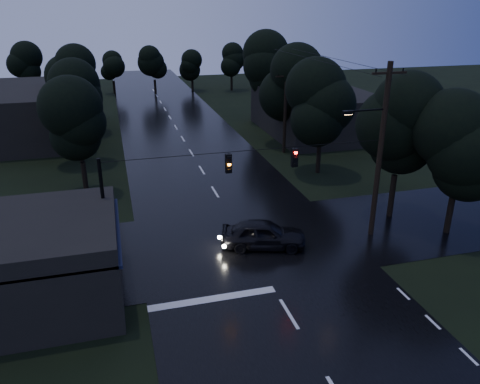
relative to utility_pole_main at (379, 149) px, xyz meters
name	(u,v)px	position (x,y,z in m)	size (l,w,h in m)	color
main_road	(191,153)	(-7.41, 19.00, -5.26)	(12.00, 120.00, 0.02)	black
cross_street	(245,242)	(-7.41, 1.00, -5.26)	(60.00, 9.00, 0.02)	black
building_far_right	(315,112)	(6.59, 23.00, -3.06)	(10.00, 14.00, 4.40)	black
building_far_left	(38,112)	(-21.41, 29.00, -2.76)	(10.00, 16.00, 5.00)	black
utility_pole_main	(379,149)	(0.00, 0.00, 0.00)	(3.50, 0.30, 10.00)	black
utility_pole_far	(285,111)	(0.89, 17.00, -1.38)	(2.00, 0.30, 7.50)	black
anchor_pole_left	(105,216)	(-14.91, 0.00, -2.26)	(0.18, 0.18, 6.00)	black
span_signals	(261,160)	(-6.85, -0.01, -0.01)	(15.00, 0.37, 1.12)	black
tree_corner_near	(401,125)	(2.59, 2.00, 0.74)	(4.48, 4.48, 9.44)	black
tree_corner_far	(462,148)	(4.59, -1.00, -0.02)	(3.92, 3.92, 8.26)	black
tree_left_a	(78,123)	(-16.41, 11.00, -0.02)	(3.92, 3.92, 8.26)	black
tree_left_b	(74,97)	(-17.01, 19.00, 0.36)	(4.20, 4.20, 8.85)	black
tree_left_c	(72,76)	(-17.61, 29.00, 0.74)	(4.48, 4.48, 9.44)	black
tree_right_a	(322,104)	(1.59, 11.00, 0.36)	(4.20, 4.20, 8.85)	black
tree_right_b	(292,83)	(2.19, 19.00, 0.74)	(4.48, 4.48, 9.44)	black
tree_right_c	(264,66)	(2.79, 29.00, 1.11)	(4.76, 4.76, 10.03)	black
car	(263,234)	(-6.59, 0.20, -4.46)	(1.90, 4.71, 1.61)	black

